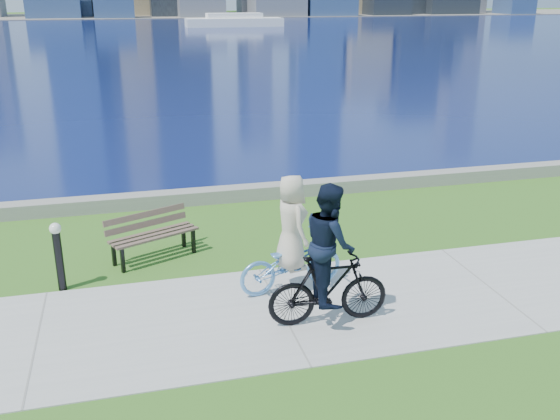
# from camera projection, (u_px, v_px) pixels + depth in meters

# --- Properties ---
(ground) EXTENTS (320.00, 320.00, 0.00)m
(ground) POSITION_uv_depth(u_px,v_px,m) (281.00, 312.00, 10.77)
(ground) COLOR #2F6119
(ground) RESTS_ON ground
(concrete_path) EXTENTS (80.00, 3.50, 0.02)m
(concrete_path) POSITION_uv_depth(u_px,v_px,m) (281.00, 312.00, 10.77)
(concrete_path) COLOR #AAA9A4
(concrete_path) RESTS_ON ground
(seawall) EXTENTS (90.00, 0.50, 0.35)m
(seawall) POSITION_uv_depth(u_px,v_px,m) (222.00, 195.00, 16.37)
(seawall) COLOR gray
(seawall) RESTS_ON ground
(bay_water) EXTENTS (320.00, 131.00, 0.01)m
(bay_water) POSITION_uv_depth(u_px,v_px,m) (134.00, 35.00, 76.49)
(bay_water) COLOR #0B1649
(bay_water) RESTS_ON ground
(far_shore) EXTENTS (320.00, 30.00, 0.12)m
(far_shore) POSITION_uv_depth(u_px,v_px,m) (124.00, 16.00, 129.41)
(far_shore) COLOR slate
(far_shore) RESTS_ON ground
(ferry_far) EXTENTS (14.30, 4.08, 1.94)m
(ferry_far) POSITION_uv_depth(u_px,v_px,m) (234.00, 21.00, 92.70)
(ferry_far) COLOR white
(ferry_far) RESTS_ON ground
(park_bench) EXTENTS (1.93, 1.32, 0.95)m
(park_bench) POSITION_uv_depth(u_px,v_px,m) (151.00, 231.00, 12.78)
(park_bench) COLOR black
(park_bench) RESTS_ON ground
(bollard_lamp) EXTENTS (0.21, 0.21, 1.32)m
(bollard_lamp) POSITION_uv_depth(u_px,v_px,m) (58.00, 252.00, 11.33)
(bollard_lamp) COLOR black
(bollard_lamp) RESTS_ON ground
(cyclist_woman) EXTENTS (1.04, 2.11, 2.19)m
(cyclist_woman) POSITION_uv_depth(u_px,v_px,m) (291.00, 248.00, 11.30)
(cyclist_woman) COLOR #5D9EE3
(cyclist_woman) RESTS_ON ground
(cyclist_man) EXTENTS (0.78, 2.04, 2.41)m
(cyclist_man) POSITION_uv_depth(u_px,v_px,m) (329.00, 267.00, 10.08)
(cyclist_man) COLOR black
(cyclist_man) RESTS_ON ground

